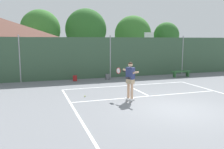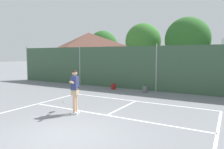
{
  "view_description": "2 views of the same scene",
  "coord_description": "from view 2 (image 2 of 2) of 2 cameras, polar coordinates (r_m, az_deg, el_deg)",
  "views": [
    {
      "loc": [
        -5.65,
        -8.26,
        2.89
      ],
      "look_at": [
        -1.66,
        3.64,
        1.05
      ],
      "focal_mm": 37.95,
      "sensor_mm": 36.0,
      "label": 1
    },
    {
      "loc": [
        4.36,
        -4.78,
        2.52
      ],
      "look_at": [
        -1.72,
        5.96,
        1.32
      ],
      "focal_mm": 33.66,
      "sensor_mm": 36.0,
      "label": 2
    }
  ],
  "objects": [
    {
      "name": "backpack_red",
      "position": [
        15.07,
        0.38,
        -3.32
      ],
      "size": [
        0.3,
        0.27,
        0.46
      ],
      "color": "maroon",
      "rests_on": "ground"
    },
    {
      "name": "tennis_player",
      "position": [
        8.96,
        -10.04,
        -3.58
      ],
      "size": [
        0.66,
        1.32,
        1.85
      ],
      "color": "silver",
      "rests_on": "ground"
    },
    {
      "name": "ground_plane",
      "position": [
        6.95,
        -12.46,
        -15.86
      ],
      "size": [
        120.0,
        120.0,
        0.0
      ],
      "primitive_type": "plane",
      "color": "slate"
    },
    {
      "name": "backpack_grey",
      "position": [
        14.01,
        8.91,
        -4.07
      ],
      "size": [
        0.29,
        0.25,
        0.46
      ],
      "color": "slate",
      "rests_on": "ground"
    },
    {
      "name": "tennis_ball",
      "position": [
        11.41,
        -13.02,
        -7.17
      ],
      "size": [
        0.07,
        0.07,
        0.07
      ],
      "primitive_type": "sphere",
      "color": "#CCE033",
      "rests_on": "ground"
    },
    {
      "name": "clubhouse_building",
      "position": [
        21.12,
        -6.3,
        5.19
      ],
      "size": [
        6.65,
        4.94,
        4.62
      ],
      "color": "silver",
      "rests_on": "ground"
    },
    {
      "name": "chainlink_fence",
      "position": [
        14.49,
        11.94,
        1.58
      ],
      "size": [
        26.09,
        0.09,
        3.23
      ],
      "color": "#38563D",
      "rests_on": "ground"
    },
    {
      "name": "court_markings",
      "position": [
        7.4,
        -9.0,
        -14.39
      ],
      "size": [
        8.3,
        11.1,
        0.01
      ],
      "color": "white",
      "rests_on": "ground"
    },
    {
      "name": "treeline_backdrop",
      "position": [
        23.83,
        19.16,
        8.29
      ],
      "size": [
        24.57,
        4.21,
        6.4
      ],
      "color": "brown",
      "rests_on": "ground"
    }
  ]
}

